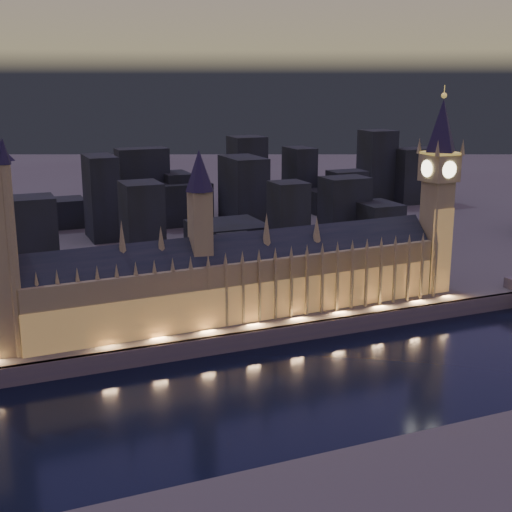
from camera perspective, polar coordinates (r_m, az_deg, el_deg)
name	(u,v)px	position (r m, az deg, el deg)	size (l,w,h in m)	color
ground_plane	(299,383)	(284.14, 3.43, -10.11)	(2000.00, 2000.00, 0.00)	black
north_bank	(79,186)	(768.69, -14.00, 5.44)	(2000.00, 960.00, 8.00)	#494441
embankment_wall	(258,339)	(316.97, 0.15, -6.63)	(2000.00, 2.50, 8.00)	#4D4652
palace_of_westminster	(241,278)	(328.16, -1.22, -1.78)	(202.00, 28.13, 78.00)	#897955
elizabeth_tower	(439,179)	(372.41, 14.42, 5.96)	(18.00, 18.00, 104.35)	#897955
city_backdrop	(186,202)	(505.02, -5.59, 4.35)	(480.97, 215.63, 73.65)	black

